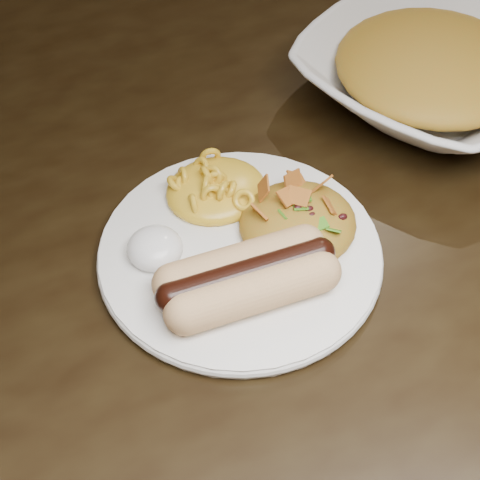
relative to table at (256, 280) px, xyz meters
name	(u,v)px	position (x,y,z in m)	size (l,w,h in m)	color
table	(256,280)	(0.00, 0.00, 0.00)	(1.60, 0.90, 0.75)	black
plate	(240,253)	(-0.03, -0.04, 0.10)	(0.24, 0.24, 0.01)	white
hotdog	(247,277)	(-0.05, -0.08, 0.12)	(0.12, 0.07, 0.03)	#FFBA7A
mac_and_cheese	(216,180)	(-0.03, 0.03, 0.12)	(0.09, 0.08, 0.03)	yellow
sour_cream	(154,243)	(-0.10, -0.01, 0.12)	(0.05, 0.05, 0.03)	white
taco_salad	(299,215)	(0.02, -0.04, 0.12)	(0.10, 0.10, 0.04)	#BD420A
serving_bowl	(430,75)	(0.23, 0.08, 0.12)	(0.25, 0.25, 0.06)	silver
bowl_filling	(434,59)	(0.23, 0.08, 0.14)	(0.19, 0.19, 0.05)	#BD420A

